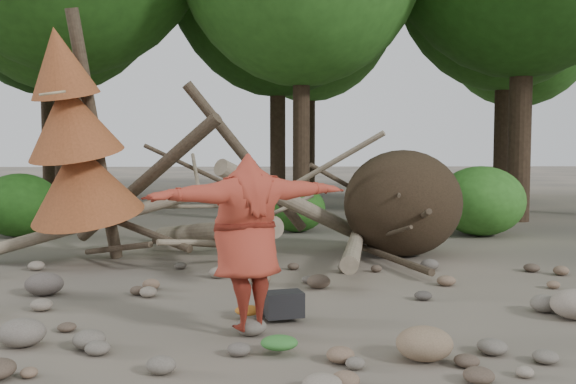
{
  "coord_description": "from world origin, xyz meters",
  "views": [
    {
      "loc": [
        0.01,
        -7.46,
        2.03
      ],
      "look_at": [
        0.36,
        1.5,
        1.4
      ],
      "focal_mm": 40.0,
      "sensor_mm": 36.0,
      "label": 1
    }
  ],
  "objects": [
    {
      "name": "ground",
      "position": [
        0.0,
        0.0,
        0.0
      ],
      "size": [
        120.0,
        120.0,
        0.0
      ],
      "primitive_type": "plane",
      "color": "#514C44",
      "rests_on": "ground"
    },
    {
      "name": "deadfall_pile",
      "position": [
        2.02,
        4.24,
        0.95
      ],
      "size": [
        8.55,
        5.24,
        3.3
      ],
      "color": "#332619",
      "rests_on": "ground"
    },
    {
      "name": "dead_conifer",
      "position": [
        -3.12,
        3.37,
        2.11
      ],
      "size": [
        2.06,
        2.16,
        4.35
      ],
      "color": "#4C3F30",
      "rests_on": "ground"
    },
    {
      "name": "bush_left",
      "position": [
        -5.5,
        7.2,
        0.72
      ],
      "size": [
        1.8,
        1.8,
        1.44
      ],
      "primitive_type": "ellipsoid",
      "color": "#205115",
      "rests_on": "ground"
    },
    {
      "name": "bush_mid",
      "position": [
        0.8,
        7.8,
        0.56
      ],
      "size": [
        1.4,
        1.4,
        1.12
      ],
      "primitive_type": "ellipsoid",
      "color": "#2B671D",
      "rests_on": "ground"
    },
    {
      "name": "bush_right",
      "position": [
        5.0,
        7.0,
        0.8
      ],
      "size": [
        2.0,
        2.0,
        1.6
      ],
      "primitive_type": "ellipsoid",
      "color": "#367A25",
      "rests_on": "ground"
    },
    {
      "name": "frisbee_thrower",
      "position": [
        -0.17,
        -0.66,
        1.02
      ],
      "size": [
        3.32,
        1.59,
        2.55
      ],
      "color": "#A13424",
      "rests_on": "ground"
    },
    {
      "name": "backpack",
      "position": [
        0.24,
        -0.12,
        0.15
      ],
      "size": [
        0.49,
        0.39,
        0.29
      ],
      "primitive_type": "cube",
      "rotation": [
        0.0,
        0.0,
        0.25
      ],
      "color": "black",
      "rests_on": "ground"
    },
    {
      "name": "cloth_green",
      "position": [
        0.16,
        -1.32,
        0.07
      ],
      "size": [
        0.37,
        0.31,
        0.14
      ],
      "primitive_type": "ellipsoid",
      "color": "#31712D",
      "rests_on": "ground"
    },
    {
      "name": "cloth_orange",
      "position": [
        -0.17,
        -0.02,
        0.06
      ],
      "size": [
        0.32,
        0.26,
        0.11
      ],
      "primitive_type": "ellipsoid",
      "color": "#B7661F",
      "rests_on": "ground"
    },
    {
      "name": "boulder_front_left",
      "position": [
        -2.45,
        -0.96,
        0.14
      ],
      "size": [
        0.48,
        0.43,
        0.29
      ],
      "primitive_type": "ellipsoid",
      "color": "#70675D",
      "rests_on": "ground"
    },
    {
      "name": "boulder_front_right",
      "position": [
        1.54,
        -1.54,
        0.16
      ],
      "size": [
        0.54,
        0.49,
        0.33
      ],
      "primitive_type": "ellipsoid",
      "color": "#856C53",
      "rests_on": "ground"
    },
    {
      "name": "boulder_mid_right",
      "position": [
        3.7,
        -0.15,
        0.18
      ],
      "size": [
        0.59,
        0.53,
        0.35
      ],
      "primitive_type": "ellipsoid",
      "color": "gray",
      "rests_on": "ground"
    },
    {
      "name": "boulder_mid_left",
      "position": [
        -3.0,
        1.33,
        0.16
      ],
      "size": [
        0.52,
        0.47,
        0.31
      ],
      "primitive_type": "ellipsoid",
      "color": "#58504A",
      "rests_on": "ground"
    }
  ]
}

